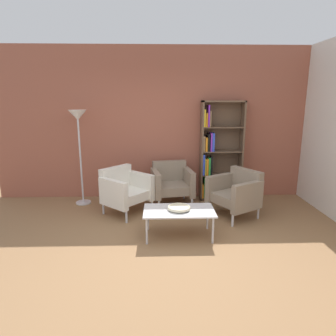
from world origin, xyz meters
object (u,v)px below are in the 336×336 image
armchair_corner_red (172,182)px  decorative_bowl (179,208)px  bookshelf_tall (217,153)px  armchair_by_bookshelf (236,192)px  armchair_spare_guest (125,189)px  coffee_table_low (179,212)px  floor_lamp_torchiere (78,126)px

armchair_corner_red → decorative_bowl: bearing=-97.5°
bookshelf_tall → armchair_corner_red: size_ratio=2.34×
decorative_bowl → armchair_by_bookshelf: 1.25m
armchair_by_bookshelf → decorative_bowl: bearing=-84.8°
bookshelf_tall → armchair_spare_guest: size_ratio=2.00×
coffee_table_low → armchair_spare_guest: 1.29m
coffee_table_low → armchair_spare_guest: (-0.87, 0.95, 0.05)m
decorative_bowl → armchair_corner_red: size_ratio=0.39×
bookshelf_tall → armchair_by_bookshelf: bookshelf_tall is taller
decorative_bowl → armchair_spare_guest: size_ratio=0.34×
bookshelf_tall → armchair_spare_guest: bookshelf_tall is taller
bookshelf_tall → armchair_corner_red: 1.06m
armchair_spare_guest → floor_lamp_torchiere: floor_lamp_torchiere is taller
coffee_table_low → armchair_by_bookshelf: size_ratio=1.07×
armchair_spare_guest → floor_lamp_torchiere: 1.42m
coffee_table_low → armchair_corner_red: size_ratio=1.23×
coffee_table_low → armchair_by_bookshelf: 1.25m
bookshelf_tall → floor_lamp_torchiere: bookshelf_tall is taller
decorative_bowl → armchair_spare_guest: (-0.87, 0.95, -0.02)m
armchair_by_bookshelf → armchair_corner_red: bearing=-151.9°
armchair_by_bookshelf → armchair_spare_guest: bearing=-127.5°
armchair_spare_guest → armchair_by_bookshelf: 1.88m
coffee_table_low → armchair_corner_red: 1.37m
armchair_by_bookshelf → floor_lamp_torchiere: (-2.72, 0.70, 1.03)m
coffee_table_low → armchair_by_bookshelf: armchair_by_bookshelf is taller
bookshelf_tall → armchair_by_bookshelf: size_ratio=2.03×
coffee_table_low → floor_lamp_torchiere: floor_lamp_torchiere is taller
bookshelf_tall → armchair_corner_red: bearing=-161.2°
armchair_by_bookshelf → armchair_corner_red: 1.22m
armchair_by_bookshelf → armchair_corner_red: size_ratio=1.15×
bookshelf_tall → decorative_bowl: (-0.84, -1.66, -0.48)m
coffee_table_low → armchair_corner_red: bearing=92.0°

